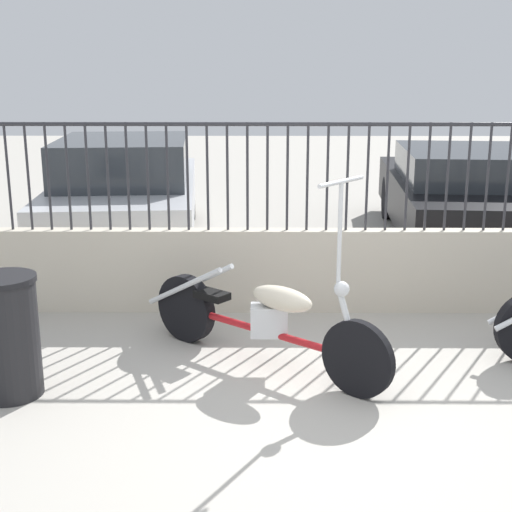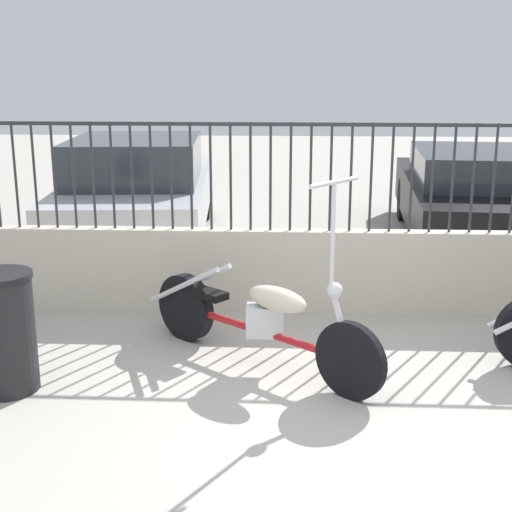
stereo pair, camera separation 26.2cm
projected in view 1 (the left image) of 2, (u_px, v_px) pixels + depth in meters
ground_plane at (327, 431)px, 4.56m from camera, size 40.00×40.00×0.00m
low_wall at (306, 270)px, 6.72m from camera, size 9.31×0.18×0.79m
fence_railing at (308, 162)px, 6.46m from camera, size 9.31×0.04×0.99m
motorcycle_red at (254, 316)px, 5.52m from camera, size 1.89×1.57×1.53m
trash_bin at (7, 336)px, 4.96m from camera, size 0.47×0.47×0.87m
car_silver at (126, 191)px, 9.28m from camera, size 2.11×4.43×1.38m
car_black at (461, 194)px, 9.32m from camera, size 2.10×4.55×1.24m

